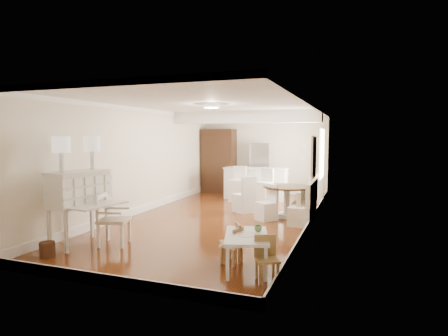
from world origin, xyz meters
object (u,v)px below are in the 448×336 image
Objects in this scene: bar_stool_right at (264,186)px; pantry_cabinet at (219,161)px; slip_chair_near at (266,202)px; bar_stool_left at (237,184)px; gustavian_armchair at (114,219)px; breakfast_counter at (256,183)px; kids_chair_b at (232,245)px; kids_chair_c at (267,259)px; secretary_bureau at (79,208)px; kids_table at (246,252)px; wicker_basket at (47,249)px; dining_table at (287,202)px; slip_chair_far at (244,194)px; sideboard at (316,190)px; kids_chair_a at (230,242)px; fridge at (269,169)px.

bar_stool_right is 0.47× the size of pantry_cabinet.
bar_stool_right is 2.88m from pantry_cabinet.
bar_stool_left reaches higher than slip_chair_near.
breakfast_counter reaches higher than gustavian_armchair.
kids_chair_b is 0.94× the size of kids_chair_c.
kids_table is at bearing 4.63° from secretary_bureau.
wicker_basket is 6.55m from bar_stool_right.
kids_chair_b is at bearing -93.20° from dining_table.
wicker_basket is 0.12× the size of breakfast_counter.
bar_stool_left is (-0.66, 1.47, 0.06)m from slip_chair_far.
kids_chair_c is (0.42, -0.39, 0.06)m from kids_table.
wicker_basket is at bearing -169.83° from kids_table.
bar_stool_right is at bearing 144.58° from slip_chair_near.
secretary_bureau is at bearing 7.59° from slip_chair_far.
pantry_cabinet reaches higher than gustavian_armchair.
kids_chair_b is at bearing -60.18° from bar_stool_right.
kids_chair_b is 0.79× the size of sideboard.
secretary_bureau is 0.69× the size of breakfast_counter.
gustavian_armchair is 0.91× the size of bar_stool_right.
breakfast_counter is 0.78m from bar_stool_left.
pantry_cabinet is at bearing 147.57° from breakfast_counter.
gustavian_armchair is 4.37m from dining_table.
wicker_basket is 3.14m from kids_chair_a.
dining_table is at bearing 112.37° from slip_chair_far.
kids_chair_b is 0.52× the size of dining_table.
gustavian_armchair is 0.43× the size of pantry_cabinet.
dining_table is 1.95m from bar_stool_right.
slip_chair_near reaches higher than sideboard.
wicker_basket is 0.42× the size of kids_chair_b.
fridge is at bearing 81.94° from secretary_bureau.
kids_chair_b reaches higher than wicker_basket.
kids_chair_a is at bearing 114.35° from kids_chair_c.
kids_chair_c reaches higher than wicker_basket.
sideboard is (1.70, -0.88, -0.53)m from fridge.
slip_chair_near is (2.83, 3.23, -0.27)m from secretary_bureau.
gustavian_armchair is 1.23m from wicker_basket.
kids_chair_c is at bearing 20.50° from kids_chair_a.
bar_stool_left is 0.48× the size of pantry_cabinet.
gustavian_armchair is at bearing -86.29° from bar_stool_right.
kids_table is 1.77× the size of kids_chair_b.
kids_table is at bearing 25.90° from kids_chair_a.
breakfast_counter is (1.83, 6.87, 0.39)m from wicker_basket.
kids_table reaches higher than wicker_basket.
gustavian_armchair is (0.61, 0.21, -0.22)m from secretary_bureau.
kids_table is at bearing -42.30° from slip_chair_near.
pantry_cabinet reaches higher than kids_chair_b.
kids_chair_b is at bearing -81.68° from fridge.
wicker_basket is at bearing -126.30° from dining_table.
bar_stool_left is at bearing 166.25° from kids_chair_a.
kids_chair_b is at bearing -67.72° from pantry_cabinet.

